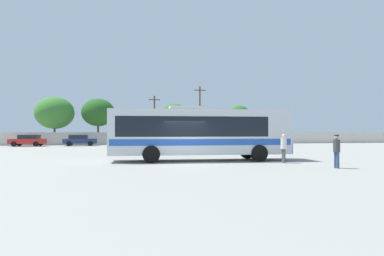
% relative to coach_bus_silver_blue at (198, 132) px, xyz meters
% --- Properties ---
extents(ground_plane, '(300.00, 300.00, 0.00)m').
position_rel_coach_bus_silver_blue_xyz_m(ground_plane, '(-1.06, 8.30, -1.85)').
color(ground_plane, gray).
extents(perimeter_wall, '(80.00, 0.30, 1.73)m').
position_rel_coach_bus_silver_blue_xyz_m(perimeter_wall, '(-1.06, 27.26, -0.99)').
color(perimeter_wall, beige).
rests_on(perimeter_wall, ground_plane).
extents(coach_bus_silver_blue, '(11.52, 3.26, 3.47)m').
position_rel_coach_bus_silver_blue_xyz_m(coach_bus_silver_blue, '(0.00, 0.00, 0.00)').
color(coach_bus_silver_blue, silver).
rests_on(coach_bus_silver_blue, ground_plane).
extents(attendant_by_bus_door, '(0.36, 0.36, 1.71)m').
position_rel_coach_bus_silver_blue_xyz_m(attendant_by_bus_door, '(4.65, -2.52, -0.89)').
color(attendant_by_bus_door, '#4C4C51').
rests_on(attendant_by_bus_door, ground_plane).
extents(passenger_waiting_on_apron, '(0.39, 0.39, 1.71)m').
position_rel_coach_bus_silver_blue_xyz_m(passenger_waiting_on_apron, '(5.96, -5.72, -0.88)').
color(passenger_waiting_on_apron, '#33476B').
rests_on(passenger_waiting_on_apron, ground_plane).
extents(parked_car_leftmost_red, '(4.23, 2.22, 1.44)m').
position_rel_coach_bus_silver_blue_xyz_m(parked_car_leftmost_red, '(-16.24, 24.43, -1.09)').
color(parked_car_leftmost_red, red).
rests_on(parked_car_leftmost_red, ground_plane).
extents(parked_car_second_dark_blue, '(4.21, 2.09, 1.41)m').
position_rel_coach_bus_silver_blue_xyz_m(parked_car_second_dark_blue, '(-10.07, 24.62, -1.10)').
color(parked_car_second_dark_blue, navy).
rests_on(parked_car_second_dark_blue, ground_plane).
extents(parked_car_third_dark_blue, '(4.22, 2.28, 1.42)m').
position_rel_coach_bus_silver_blue_xyz_m(parked_car_third_dark_blue, '(-4.47, 24.50, -1.09)').
color(parked_car_third_dark_blue, navy).
rests_on(parked_car_third_dark_blue, ground_plane).
extents(parked_car_rightmost_black, '(4.61, 2.03, 1.41)m').
position_rel_coach_bus_silver_blue_xyz_m(parked_car_rightmost_black, '(2.35, 23.84, -1.10)').
color(parked_car_rightmost_black, black).
rests_on(parked_car_rightmost_black, ground_plane).
extents(utility_pole_near, '(1.80, 0.24, 8.93)m').
position_rel_coach_bus_silver_blue_xyz_m(utility_pole_near, '(7.25, 30.89, 2.80)').
color(utility_pole_near, '#4C3823').
rests_on(utility_pole_near, ground_plane).
extents(utility_pole_far, '(1.80, 0.41, 7.32)m').
position_rel_coach_bus_silver_blue_xyz_m(utility_pole_far, '(0.10, 30.98, 1.98)').
color(utility_pole_far, '#4C3823').
rests_on(utility_pole_far, ground_plane).
extents(roadside_tree_left, '(5.79, 5.79, 7.15)m').
position_rel_coach_bus_silver_blue_xyz_m(roadside_tree_left, '(-14.82, 33.74, 2.84)').
color(roadside_tree_left, brown).
rests_on(roadside_tree_left, ground_plane).
extents(roadside_tree_midleft, '(5.09, 5.09, 6.97)m').
position_rel_coach_bus_silver_blue_xyz_m(roadside_tree_midleft, '(-8.41, 33.70, 2.95)').
color(roadside_tree_midleft, brown).
rests_on(roadside_tree_midleft, ground_plane).
extents(roadside_tree_midright, '(4.32, 4.32, 6.19)m').
position_rel_coach_bus_silver_blue_xyz_m(roadside_tree_midright, '(3.30, 31.14, 2.49)').
color(roadside_tree_midright, brown).
rests_on(roadside_tree_midright, ground_plane).
extents(roadside_tree_right, '(3.29, 3.29, 6.28)m').
position_rel_coach_bus_silver_blue_xyz_m(roadside_tree_right, '(14.56, 33.16, 2.99)').
color(roadside_tree_right, brown).
rests_on(roadside_tree_right, ground_plane).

